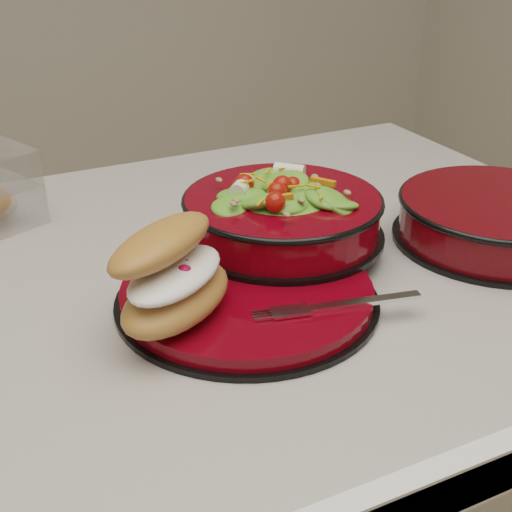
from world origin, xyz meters
name	(u,v)px	position (x,y,z in m)	size (l,w,h in m)	color
dinner_plate	(248,294)	(0.11, -0.09, 0.91)	(0.27, 0.27, 0.02)	black
salad_bowl	(282,208)	(0.20, 0.00, 0.96)	(0.23, 0.23, 0.10)	black
croissant	(173,274)	(0.03, -0.10, 0.96)	(0.16, 0.16, 0.09)	#B97238
fork	(341,305)	(0.18, -0.16, 0.92)	(0.15, 0.05, 0.00)	silver
extra_bowl	(497,218)	(0.44, -0.09, 0.93)	(0.24, 0.24, 0.05)	black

